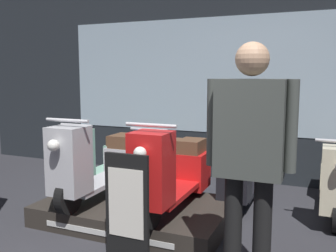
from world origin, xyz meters
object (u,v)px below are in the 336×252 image
Objects in this scene: scooter_display_right at (173,172)px; price_sign_board at (127,210)px; person_right_browsing at (250,146)px; scooter_backrow_1 at (166,165)px; scooter_display_left at (99,164)px; scooter_backrow_0 at (100,158)px; scooter_backrow_2 at (244,172)px.

scooter_display_right is 1.63× the size of price_sign_board.
scooter_backrow_1 is at bearing 127.33° from person_right_browsing.
scooter_display_right is 1.00× the size of scooter_backrow_1.
scooter_display_left is 2.03m from person_right_browsing.
scooter_backrow_0 is 1.00× the size of scooter_backrow_1.
scooter_backrow_0 and scooter_backrow_1 have the same top height.
scooter_display_left is at bearing -56.95° from scooter_backrow_0.
person_right_browsing is at bearing 2.19° from price_sign_board.
scooter_display_left is at bearing -107.67° from scooter_backrow_1.
scooter_backrow_1 is (-0.54, 1.07, -0.21)m from scooter_display_right.
person_right_browsing is (1.45, -1.90, 0.69)m from scooter_backrow_1.
scooter_display_right is 0.86× the size of person_right_browsing.
price_sign_board is at bearing -106.00° from scooter_backrow_2.
scooter_backrow_1 is at bearing 72.33° from scooter_display_left.
scooter_display_left reaches higher than scooter_backrow_1.
scooter_backrow_2 is 0.86× the size of person_right_browsing.
scooter_display_left is at bearing 155.27° from person_right_browsing.
person_right_browsing is at bearing -77.91° from scooter_backrow_2.
scooter_backrow_0 is 1.63× the size of price_sign_board.
person_right_browsing is at bearing -37.34° from scooter_backrow_0.
scooter_backrow_2 is at bearing 102.09° from person_right_browsing.
scooter_backrow_1 is 0.86× the size of person_right_browsing.
scooter_display_right is at bearing -114.96° from scooter_backrow_2.
price_sign_board is at bearing -46.11° from scooter_display_left.
scooter_display_right reaches higher than scooter_backrow_2.
person_right_browsing reaches higher than scooter_display_left.
scooter_display_left is 0.88m from scooter_display_right.
scooter_backrow_1 is at bearing 116.74° from scooter_display_right.
scooter_display_left is 1.76m from scooter_backrow_2.
scooter_backrow_1 is (1.04, 0.00, 0.00)m from scooter_backrow_0.
price_sign_board is (-0.05, -0.86, -0.11)m from scooter_display_right.
scooter_backrow_1 and scooter_backrow_2 have the same top height.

